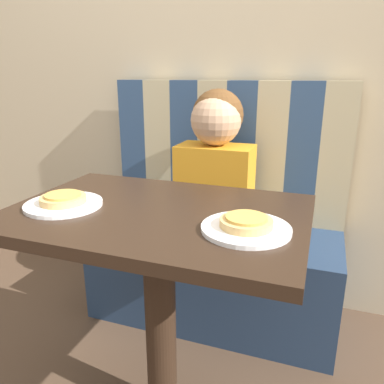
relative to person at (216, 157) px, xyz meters
name	(u,v)px	position (x,y,z in m)	size (l,w,h in m)	color
wall_back	(234,40)	(0.00, 0.28, 0.50)	(7.00, 0.05, 2.60)	#C6B28E
booth_seat	(213,273)	(0.00, -0.01, -0.57)	(1.14, 0.47, 0.45)	navy
booth_backrest	(227,151)	(0.00, 0.20, -0.01)	(1.14, 0.06, 0.66)	navy
dining_table	(158,249)	(0.00, -0.62, -0.16)	(0.87, 0.60, 0.77)	black
person	(216,157)	(0.00, 0.00, 0.00)	(0.33, 0.25, 0.63)	orange
plate_left	(64,204)	(-0.28, -0.69, -0.03)	(0.23, 0.23, 0.01)	white
plate_right	(246,229)	(0.28, -0.69, -0.03)	(0.23, 0.23, 0.01)	white
pizza_left	(63,199)	(-0.28, -0.69, -0.01)	(0.14, 0.14, 0.03)	tan
pizza_right	(246,222)	(0.28, -0.69, -0.01)	(0.14, 0.14, 0.03)	tan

